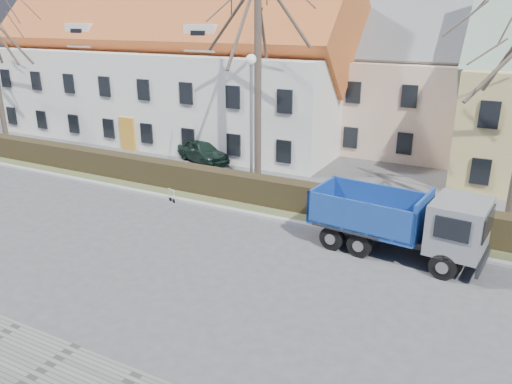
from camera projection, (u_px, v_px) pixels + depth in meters
The scene contains 11 objects.
ground at pixel (200, 258), 18.56m from camera, with size 120.00×120.00×0.00m, color #474749.
curb_far at pixel (257, 215), 22.38m from camera, with size 80.00×0.30×0.12m, color #A1A0A0.
grass_strip at pixel (273, 204), 23.72m from camera, with size 80.00×3.00×0.10m, color #4C552F.
hedge at pixel (271, 193), 23.35m from camera, with size 60.00×0.90×1.30m, color black.
building_white at pixel (171, 70), 36.01m from camera, with size 26.80×10.80×9.50m, color silver, non-canonical shape.
building_pink at pixel (422, 89), 32.17m from camera, with size 10.80×8.80×8.00m, color beige, non-canonical shape.
tree_1 at pixel (258, 63), 24.42m from camera, with size 9.20×9.20×12.65m, color #43372E, non-canonical shape.
dump_truck at pixel (390, 220), 18.60m from camera, with size 6.59×2.45×2.64m, color navy, non-canonical shape.
streetlight at pixel (251, 127), 23.93m from camera, with size 0.54×0.54×6.93m, color gray, non-canonical shape.
cart_frame at pixel (169, 194), 24.13m from camera, with size 0.79×0.45×0.72m, color silver, non-canonical shape.
parked_car_a at pixel (203, 151), 30.44m from camera, with size 1.63×4.05×1.38m, color black.
Camera 1 is at (9.57, -13.81, 8.52)m, focal length 35.00 mm.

